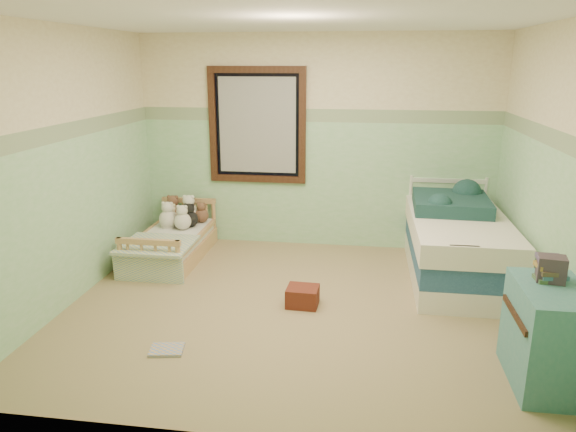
# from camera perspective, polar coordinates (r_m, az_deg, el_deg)

# --- Properties ---
(floor) EXTENTS (4.20, 3.60, 0.02)m
(floor) POSITION_cam_1_polar(r_m,az_deg,el_deg) (4.97, 0.88, -9.82)
(floor) COLOR olive
(floor) RESTS_ON ground
(ceiling) EXTENTS (4.20, 3.60, 0.02)m
(ceiling) POSITION_cam_1_polar(r_m,az_deg,el_deg) (4.48, 1.03, 20.55)
(ceiling) COLOR white
(ceiling) RESTS_ON wall_back
(wall_back) EXTENTS (4.20, 0.04, 2.50)m
(wall_back) POSITION_cam_1_polar(r_m,az_deg,el_deg) (6.32, 3.05, 7.81)
(wall_back) COLOR beige
(wall_back) RESTS_ON floor
(wall_front) EXTENTS (4.20, 0.04, 2.50)m
(wall_front) POSITION_cam_1_polar(r_m,az_deg,el_deg) (2.84, -3.68, -2.73)
(wall_front) COLOR beige
(wall_front) RESTS_ON floor
(wall_left) EXTENTS (0.04, 3.60, 2.50)m
(wall_left) POSITION_cam_1_polar(r_m,az_deg,el_deg) (5.25, -22.51, 4.87)
(wall_left) COLOR beige
(wall_left) RESTS_ON floor
(wall_right) EXTENTS (0.04, 3.60, 2.50)m
(wall_right) POSITION_cam_1_polar(r_m,az_deg,el_deg) (4.78, 26.84, 3.34)
(wall_right) COLOR beige
(wall_right) RESTS_ON floor
(wainscot_mint) EXTENTS (4.20, 0.01, 1.50)m
(wainscot_mint) POSITION_cam_1_polar(r_m,az_deg,el_deg) (6.40, 2.97, 3.36)
(wainscot_mint) COLOR #81BF80
(wainscot_mint) RESTS_ON floor
(border_strip) EXTENTS (4.20, 0.01, 0.15)m
(border_strip) POSITION_cam_1_polar(r_m,az_deg,el_deg) (6.27, 3.08, 10.73)
(border_strip) COLOR #3C6A39
(border_strip) RESTS_ON wall_back
(window_frame) EXTENTS (1.16, 0.06, 1.36)m
(window_frame) POSITION_cam_1_polar(r_m,az_deg,el_deg) (6.36, -3.35, 9.67)
(window_frame) COLOR black
(window_frame) RESTS_ON wall_back
(window_blinds) EXTENTS (0.92, 0.01, 1.12)m
(window_blinds) POSITION_cam_1_polar(r_m,az_deg,el_deg) (6.37, -3.33, 9.68)
(window_blinds) COLOR #AEAEAA
(window_blinds) RESTS_ON window_frame
(toddler_bed_frame) EXTENTS (0.68, 1.37, 0.18)m
(toddler_bed_frame) POSITION_cam_1_polar(r_m,az_deg,el_deg) (6.24, -12.31, -3.69)
(toddler_bed_frame) COLOR #A7714C
(toddler_bed_frame) RESTS_ON floor
(toddler_mattress) EXTENTS (0.62, 1.31, 0.12)m
(toddler_mattress) POSITION_cam_1_polar(r_m,az_deg,el_deg) (6.19, -12.39, -2.40)
(toddler_mattress) COLOR silver
(toddler_mattress) RESTS_ON toddler_bed_frame
(patchwork_quilt) EXTENTS (0.74, 0.68, 0.03)m
(patchwork_quilt) POSITION_cam_1_polar(r_m,az_deg,el_deg) (5.79, -13.88, -3.01)
(patchwork_quilt) COLOR #7696B2
(patchwork_quilt) RESTS_ON toddler_mattress
(plush_bed_brown) EXTENTS (0.22, 0.22, 0.22)m
(plush_bed_brown) POSITION_cam_1_polar(r_m,az_deg,el_deg) (6.64, -12.21, 0.40)
(plush_bed_brown) COLOR brown
(plush_bed_brown) RESTS_ON toddler_mattress
(plush_bed_white) EXTENTS (0.22, 0.22, 0.22)m
(plush_bed_white) POSITION_cam_1_polar(r_m,az_deg,el_deg) (6.57, -10.57, 0.36)
(plush_bed_white) COLOR white
(plush_bed_white) RESTS_ON toddler_mattress
(plush_bed_tan) EXTENTS (0.19, 0.19, 0.19)m
(plush_bed_tan) POSITION_cam_1_polar(r_m,az_deg,el_deg) (6.43, -12.45, -0.27)
(plush_bed_tan) COLOR beige
(plush_bed_tan) RESTS_ON toddler_mattress
(plush_bed_dark) EXTENTS (0.19, 0.19, 0.19)m
(plush_bed_dark) POSITION_cam_1_polar(r_m,az_deg,el_deg) (6.35, -10.51, -0.33)
(plush_bed_dark) COLOR black
(plush_bed_dark) RESTS_ON toddler_mattress
(plush_floor_cream) EXTENTS (0.28, 0.28, 0.28)m
(plush_floor_cream) POSITION_cam_1_polar(r_m,az_deg,el_deg) (6.49, -12.64, -2.45)
(plush_floor_cream) COLOR silver
(plush_floor_cream) RESTS_ON floor
(plush_floor_tan) EXTENTS (0.24, 0.24, 0.24)m
(plush_floor_tan) POSITION_cam_1_polar(r_m,az_deg,el_deg) (6.01, -17.11, -4.51)
(plush_floor_tan) COLOR beige
(plush_floor_tan) RESTS_ON floor
(twin_bed_frame) EXTENTS (0.91, 1.81, 0.22)m
(twin_bed_frame) POSITION_cam_1_polar(r_m,az_deg,el_deg) (5.81, 17.50, -5.35)
(twin_bed_frame) COLOR white
(twin_bed_frame) RESTS_ON floor
(twin_boxspring) EXTENTS (0.91, 1.81, 0.22)m
(twin_boxspring) POSITION_cam_1_polar(r_m,az_deg,el_deg) (5.74, 17.69, -3.30)
(twin_boxspring) COLOR navy
(twin_boxspring) RESTS_ON twin_bed_frame
(twin_mattress) EXTENTS (0.94, 1.85, 0.22)m
(twin_mattress) POSITION_cam_1_polar(r_m,az_deg,el_deg) (5.67, 17.88, -1.21)
(twin_mattress) COLOR white
(twin_mattress) RESTS_ON twin_boxspring
(teal_blanket) EXTENTS (0.80, 0.84, 0.14)m
(teal_blanket) POSITION_cam_1_polar(r_m,az_deg,el_deg) (5.90, 17.09, 1.34)
(teal_blanket) COLOR #133631
(teal_blanket) RESTS_ON twin_mattress
(dresser) EXTENTS (0.45, 0.72, 0.72)m
(dresser) POSITION_cam_1_polar(r_m,az_deg,el_deg) (4.14, 26.13, -11.53)
(dresser) COLOR teal
(dresser) RESTS_ON floor
(book_stack) EXTENTS (0.20, 0.17, 0.18)m
(book_stack) POSITION_cam_1_polar(r_m,az_deg,el_deg) (4.07, 26.43, -5.11)
(book_stack) COLOR #4F2C2D
(book_stack) RESTS_ON dresser
(red_pillow) EXTENTS (0.30, 0.26, 0.18)m
(red_pillow) POSITION_cam_1_polar(r_m,az_deg,el_deg) (4.96, 1.58, -8.62)
(red_pillow) COLOR maroon
(red_pillow) RESTS_ON floor
(floor_book) EXTENTS (0.29, 0.24, 0.02)m
(floor_book) POSITION_cam_1_polar(r_m,az_deg,el_deg) (4.37, -12.89, -13.83)
(floor_book) COLOR gold
(floor_book) RESTS_ON floor
(extra_plush_0) EXTENTS (0.20, 0.20, 0.20)m
(extra_plush_0) POSITION_cam_1_polar(r_m,az_deg,el_deg) (6.27, -11.25, -0.56)
(extra_plush_0) COLOR silver
(extra_plush_0) RESTS_ON toddler_mattress
(extra_plush_1) EXTENTS (0.17, 0.17, 0.17)m
(extra_plush_1) POSITION_cam_1_polar(r_m,az_deg,el_deg) (6.51, -9.28, 0.04)
(extra_plush_1) COLOR brown
(extra_plush_1) RESTS_ON toddler_mattress
(extra_plush_2) EXTENTS (0.21, 0.21, 0.21)m
(extra_plush_2) POSITION_cam_1_polar(r_m,az_deg,el_deg) (6.39, -12.75, -0.29)
(extra_plush_2) COLOR silver
(extra_plush_2) RESTS_ON toddler_mattress
(extra_plush_3) EXTENTS (0.21, 0.21, 0.21)m
(extra_plush_3) POSITION_cam_1_polar(r_m,az_deg,el_deg) (6.60, -10.53, 0.37)
(extra_plush_3) COLOR black
(extra_plush_3) RESTS_ON toddler_mattress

